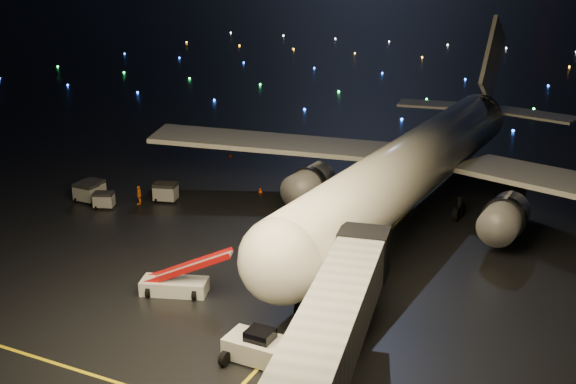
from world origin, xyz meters
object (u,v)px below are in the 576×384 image
object	(u,v)px
airliner	(427,124)
baggage_cart_2	(86,193)
pushback_tug	(260,345)
crew_c	(139,195)
baggage_cart_3	(93,189)
belt_loader	(174,272)
baggage_cart_1	(104,200)
baggage_cart_0	(166,192)

from	to	relation	value
airliner	baggage_cart_2	xyz separation A→B (m)	(-30.23, -13.18, -7.25)
pushback_tug	baggage_cart_2	size ratio (longest dim) A/B	1.94
crew_c	baggage_cart_3	distance (m)	5.42
airliner	baggage_cart_3	distance (m)	33.53
baggage_cart_3	belt_loader	bearing A→B (deg)	-34.51
pushback_tug	baggage_cart_1	bearing A→B (deg)	147.65
baggage_cart_2	baggage_cart_3	world-z (taller)	baggage_cart_2
baggage_cart_0	baggage_cart_3	size ratio (longest dim) A/B	1.03
pushback_tug	baggage_cart_3	world-z (taller)	pushback_tug
airliner	baggage_cart_1	bearing A→B (deg)	-150.08
baggage_cart_3	pushback_tug	bearing A→B (deg)	-31.96
pushback_tug	baggage_cart_2	bearing A→B (deg)	149.23
airliner	pushback_tug	xyz separation A→B (m)	(-1.11, -31.27, -7.17)
crew_c	baggage_cart_1	distance (m)	3.38
airliner	belt_loader	bearing A→B (deg)	-109.64
baggage_cart_0	baggage_cart_2	distance (m)	7.81
baggage_cart_2	baggage_cart_3	bearing A→B (deg)	102.80
belt_loader	baggage_cart_1	bearing A→B (deg)	124.51
belt_loader	crew_c	bearing A→B (deg)	115.06
baggage_cart_2	baggage_cart_3	size ratio (longest dim) A/B	1.04
pushback_tug	baggage_cart_3	distance (m)	35.24
crew_c	baggage_cart_3	bearing A→B (deg)	-108.72
pushback_tug	baggage_cart_2	world-z (taller)	pushback_tug
pushback_tug	baggage_cart_3	xyz separation A→B (m)	(-29.40, 19.44, -0.11)
airliner	pushback_tug	bearing A→B (deg)	-88.84
baggage_cart_2	belt_loader	bearing A→B (deg)	-32.83
crew_c	baggage_cart_2	size ratio (longest dim) A/B	0.86
baggage_cart_2	airliner	bearing A→B (deg)	24.47
crew_c	baggage_cart_2	xyz separation A→B (m)	(-5.13, -1.70, -0.01)
belt_loader	baggage_cart_2	distance (m)	23.17
pushback_tug	baggage_cart_1	world-z (taller)	pushback_tug
baggage_cart_0	baggage_cart_2	bearing A→B (deg)	-168.14
baggage_cart_0	baggage_cart_1	xyz separation A→B (m)	(-4.24, -4.20, -0.15)
baggage_cart_0	belt_loader	bearing A→B (deg)	-68.21
belt_loader	baggage_cart_0	xyz separation A→B (m)	(-12.30, 16.40, -0.77)
baggage_cart_0	baggage_cart_1	size ratio (longest dim) A/B	1.19
baggage_cart_0	baggage_cart_1	distance (m)	5.97
baggage_cart_1	belt_loader	bearing A→B (deg)	-59.65
airliner	baggage_cart_2	world-z (taller)	airliner
pushback_tug	belt_loader	distance (m)	11.17
airliner	baggage_cart_2	bearing A→B (deg)	-153.24
baggage_cart_1	baggage_cart_2	bearing A→B (deg)	143.03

